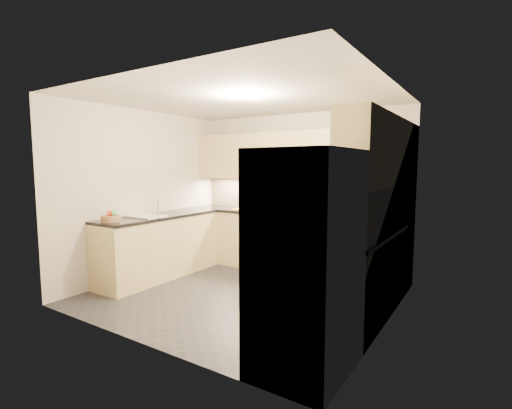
{
  "coord_description": "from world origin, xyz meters",
  "views": [
    {
      "loc": [
        2.69,
        -3.82,
        1.67
      ],
      "look_at": [
        0.0,
        0.35,
        1.15
      ],
      "focal_mm": 26.0,
      "sensor_mm": 36.0,
      "label": 1
    }
  ],
  "objects_px": {
    "cutting_board": "(244,209)",
    "fruit_basket": "(110,219)",
    "gas_range": "(288,243)",
    "refrigerator": "(307,262)",
    "utensil_bowl": "(378,214)",
    "microwave": "(292,164)"
  },
  "relations": [
    {
      "from": "microwave",
      "to": "cutting_board",
      "type": "relative_size",
      "value": 2.08
    },
    {
      "from": "microwave",
      "to": "refrigerator",
      "type": "relative_size",
      "value": 0.42
    },
    {
      "from": "utensil_bowl",
      "to": "cutting_board",
      "type": "height_order",
      "value": "utensil_bowl"
    },
    {
      "from": "gas_range",
      "to": "refrigerator",
      "type": "height_order",
      "value": "refrigerator"
    },
    {
      "from": "gas_range",
      "to": "microwave",
      "type": "bearing_deg",
      "value": 90.0
    },
    {
      "from": "utensil_bowl",
      "to": "gas_range",
      "type": "bearing_deg",
      "value": 178.61
    },
    {
      "from": "utensil_bowl",
      "to": "fruit_basket",
      "type": "distance_m",
      "value": 3.56
    },
    {
      "from": "microwave",
      "to": "fruit_basket",
      "type": "relative_size",
      "value": 3.27
    },
    {
      "from": "microwave",
      "to": "fruit_basket",
      "type": "xyz_separation_m",
      "value": [
        -1.51,
        -2.23,
        -0.72
      ]
    },
    {
      "from": "microwave",
      "to": "refrigerator",
      "type": "xyz_separation_m",
      "value": [
        1.45,
        -2.55,
        -0.8
      ]
    },
    {
      "from": "microwave",
      "to": "fruit_basket",
      "type": "height_order",
      "value": "microwave"
    },
    {
      "from": "utensil_bowl",
      "to": "fruit_basket",
      "type": "xyz_separation_m",
      "value": [
        -2.9,
        -2.07,
        -0.04
      ]
    },
    {
      "from": "fruit_basket",
      "to": "utensil_bowl",
      "type": "bearing_deg",
      "value": 35.58
    },
    {
      "from": "utensil_bowl",
      "to": "cutting_board",
      "type": "relative_size",
      "value": 0.79
    },
    {
      "from": "gas_range",
      "to": "microwave",
      "type": "xyz_separation_m",
      "value": [
        0.0,
        0.12,
        1.24
      ]
    },
    {
      "from": "microwave",
      "to": "utensil_bowl",
      "type": "height_order",
      "value": "microwave"
    },
    {
      "from": "microwave",
      "to": "utensil_bowl",
      "type": "distance_m",
      "value": 1.56
    },
    {
      "from": "gas_range",
      "to": "fruit_basket",
      "type": "xyz_separation_m",
      "value": [
        -1.51,
        -2.11,
        0.53
      ]
    },
    {
      "from": "fruit_basket",
      "to": "refrigerator",
      "type": "bearing_deg",
      "value": -6.15
    },
    {
      "from": "cutting_board",
      "to": "fruit_basket",
      "type": "xyz_separation_m",
      "value": [
        -0.7,
        -2.06,
        0.04
      ]
    },
    {
      "from": "microwave",
      "to": "refrigerator",
      "type": "bearing_deg",
      "value": -60.38
    },
    {
      "from": "microwave",
      "to": "cutting_board",
      "type": "height_order",
      "value": "microwave"
    }
  ]
}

